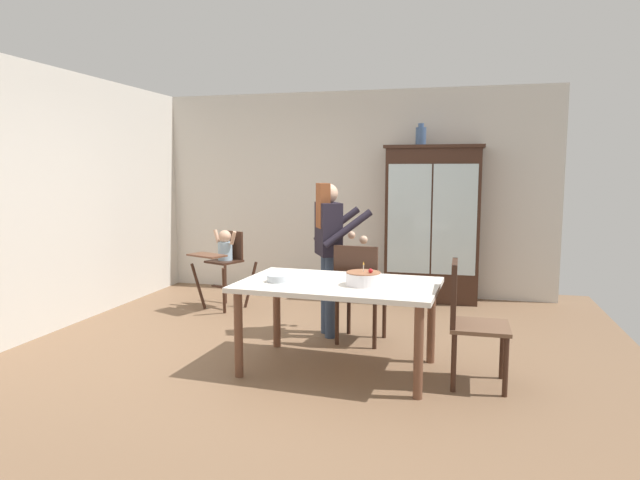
{
  "coord_description": "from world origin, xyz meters",
  "views": [
    {
      "loc": [
        1.44,
        -4.72,
        1.65
      ],
      "look_at": [
        0.06,
        0.7,
        0.95
      ],
      "focal_mm": 31.09,
      "sensor_mm": 36.0,
      "label": 1
    }
  ],
  "objects": [
    {
      "name": "dining_table",
      "position": [
        0.48,
        -0.35,
        0.65
      ],
      "size": [
        1.67,
        1.08,
        0.74
      ],
      "color": "silver",
      "rests_on": "ground_plane"
    },
    {
      "name": "high_chair_with_toddler",
      "position": [
        -1.29,
        1.35,
        0.65
      ],
      "size": [
        0.75,
        0.82,
        0.95
      ],
      "rotation": [
        0.0,
        0.0,
        -0.39
      ],
      "color": "#382116",
      "rests_on": "ground_plane"
    },
    {
      "name": "china_cabinet",
      "position": [
        1.1,
        2.37,
        0.99
      ],
      "size": [
        1.21,
        0.48,
        1.97
      ],
      "color": "#382116",
      "rests_on": "ground_plane"
    },
    {
      "name": "dining_chair_right_end",
      "position": [
        1.5,
        -0.42,
        0.56
      ],
      "size": [
        0.44,
        0.44,
        0.96
      ],
      "rotation": [
        0.0,
        0.0,
        1.57
      ],
      "color": "#382116",
      "rests_on": "ground_plane"
    },
    {
      "name": "wall_left",
      "position": [
        -2.63,
        0.0,
        1.35
      ],
      "size": [
        0.06,
        5.32,
        2.7
      ],
      "primitive_type": "cube",
      "color": "beige",
      "rests_on": "ground_plane"
    },
    {
      "name": "dining_chair_far_side",
      "position": [
        0.52,
        0.36,
        0.56
      ],
      "size": [
        0.49,
        0.49,
        0.96
      ],
      "rotation": [
        0.0,
        0.0,
        3.03
      ],
      "color": "#382116",
      "rests_on": "ground_plane"
    },
    {
      "name": "serving_bowl",
      "position": [
        -0.01,
        -0.45,
        0.77
      ],
      "size": [
        0.18,
        0.18,
        0.05
      ],
      "primitive_type": "cylinder",
      "color": "#B2BCC6",
      "rests_on": "dining_table"
    },
    {
      "name": "adult_person",
      "position": [
        0.18,
        0.58,
        0.97
      ],
      "size": [
        0.65,
        0.65,
        1.53
      ],
      "rotation": [
        0.0,
        0.0,
        2.05
      ],
      "color": "#33425B",
      "rests_on": "ground_plane"
    },
    {
      "name": "ground_plane",
      "position": [
        0.0,
        0.0,
        0.0
      ],
      "size": [
        6.24,
        6.24,
        0.0
      ],
      "primitive_type": "plane",
      "color": "brown"
    },
    {
      "name": "birthday_cake",
      "position": [
        0.7,
        -0.42,
        0.79
      ],
      "size": [
        0.28,
        0.28,
        0.19
      ],
      "color": "white",
      "rests_on": "dining_table"
    },
    {
      "name": "ceramic_vase",
      "position": [
        0.93,
        2.37,
        2.09
      ],
      "size": [
        0.13,
        0.13,
        0.27
      ],
      "color": "#3D567F",
      "rests_on": "china_cabinet"
    },
    {
      "name": "wall_back",
      "position": [
        0.0,
        2.63,
        1.35
      ],
      "size": [
        5.32,
        0.06,
        2.7
      ],
      "primitive_type": "cube",
      "color": "beige",
      "rests_on": "ground_plane"
    }
  ]
}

